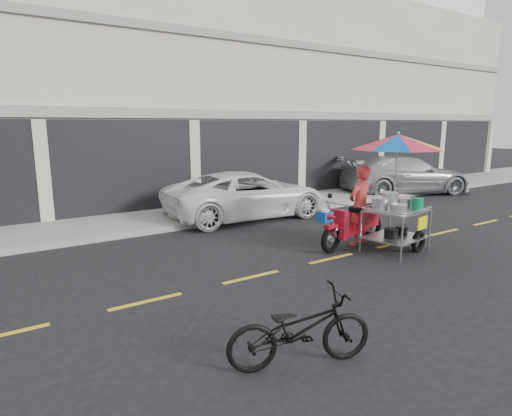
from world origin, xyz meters
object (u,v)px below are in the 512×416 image
silver_pickup (405,175)px  near_bicycle (300,329)px  white_pickup (247,195)px  food_vendor_rig (383,176)px

silver_pickup → near_bicycle: bearing=143.4°
white_pickup → near_bicycle: 8.12m
near_bicycle → food_vendor_rig: (4.57, 2.73, 1.19)m
white_pickup → silver_pickup: 7.74m
silver_pickup → food_vendor_rig: bearing=144.6°
silver_pickup → near_bicycle: silver_pickup is taller
silver_pickup → food_vendor_rig: food_vendor_rig is taller
white_pickup → food_vendor_rig: 4.59m
white_pickup → silver_pickup: silver_pickup is taller
near_bicycle → white_pickup: bearing=-9.0°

